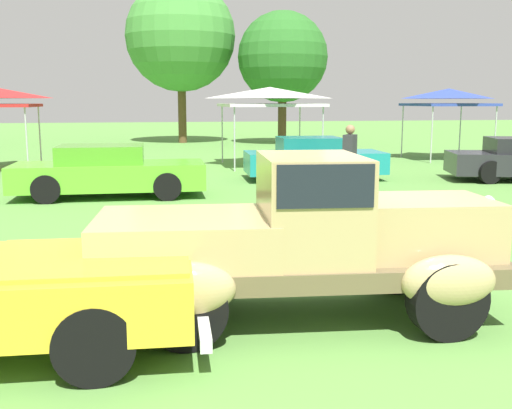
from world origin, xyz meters
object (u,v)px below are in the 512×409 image
(canopy_tent_center_field, at_px, (270,96))
(show_car_lime, at_px, (108,172))
(show_car_teal, at_px, (313,159))
(spectator_near_truck, at_px, (349,158))
(feature_pickup_truck, at_px, (303,237))
(canopy_tent_right_field, at_px, (449,96))

(canopy_tent_center_field, bearing_deg, show_car_lime, -130.50)
(show_car_teal, xyz_separation_m, spectator_near_truck, (-0.03, -3.14, 0.31))
(spectator_near_truck, bearing_deg, canopy_tent_center_field, 93.40)
(feature_pickup_truck, xyz_separation_m, canopy_tent_right_field, (10.06, 15.87, 1.56))
(show_car_teal, bearing_deg, canopy_tent_center_field, 96.62)
(feature_pickup_truck, distance_m, spectator_near_truck, 8.39)
(canopy_tent_right_field, bearing_deg, show_car_lime, -149.99)
(show_car_teal, bearing_deg, spectator_near_truck, -90.61)
(spectator_near_truck, relative_size, canopy_tent_right_field, 0.60)
(spectator_near_truck, distance_m, canopy_tent_right_field, 10.72)
(feature_pickup_truck, height_order, spectator_near_truck, feature_pickup_truck)
(show_car_lime, height_order, canopy_tent_right_field, canopy_tent_right_field)
(feature_pickup_truck, relative_size, show_car_lime, 0.96)
(feature_pickup_truck, bearing_deg, canopy_tent_center_field, 79.20)
(feature_pickup_truck, height_order, canopy_tent_right_field, canopy_tent_right_field)
(show_car_teal, distance_m, canopy_tent_center_field, 4.32)
(show_car_teal, bearing_deg, canopy_tent_right_field, 36.33)
(show_car_teal, xyz_separation_m, canopy_tent_center_field, (-0.45, 3.89, 1.83))
(show_car_teal, xyz_separation_m, canopy_tent_right_field, (6.79, 4.99, 1.82))
(feature_pickup_truck, bearing_deg, show_car_teal, 73.27)
(spectator_near_truck, height_order, canopy_tent_center_field, canopy_tent_center_field)
(show_car_lime, distance_m, spectator_near_truck, 5.71)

